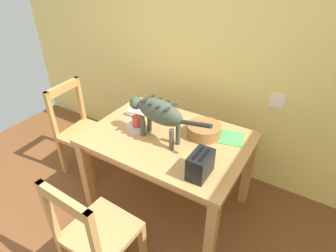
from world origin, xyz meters
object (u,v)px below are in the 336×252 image
object	(u,v)px
book_stack	(137,112)
wooden_chair_near	(82,131)
dining_table	(168,146)
wooden_chair_far	(96,234)
cat	(158,112)
coffee_mug	(138,121)
saucer_bowl	(138,127)
wicker_basket	(204,130)
magazine	(228,137)
toaster	(200,165)

from	to	relation	value
book_stack	wooden_chair_near	size ratio (longest dim) A/B	0.21
dining_table	wooden_chair_far	size ratio (longest dim) A/B	1.35
cat	coffee_mug	distance (m)	0.27
saucer_bowl	wooden_chair_far	bearing A→B (deg)	-73.75
wicker_basket	wooden_chair_far	size ratio (longest dim) A/B	0.29
saucer_bowl	wooden_chair_far	size ratio (longest dim) A/B	0.20
cat	book_stack	xyz separation A→B (m)	(-0.37, 0.21, -0.21)
magazine	wooden_chair_far	distance (m)	1.19
wicker_basket	cat	bearing A→B (deg)	-140.33
cat	wicker_basket	distance (m)	0.41
toaster	wooden_chair_near	bearing A→B (deg)	169.82
coffee_mug	wooden_chair_far	xyz separation A→B (m)	(0.23, -0.79, -0.37)
wooden_chair_near	wicker_basket	bearing A→B (deg)	95.00
wooden_chair_near	coffee_mug	bearing A→B (deg)	84.89
cat	book_stack	size ratio (longest dim) A/B	3.64
saucer_bowl	wicker_basket	distance (m)	0.54
book_stack	dining_table	bearing A→B (deg)	-19.19
dining_table	wicker_basket	world-z (taller)	wicker_basket
book_stack	magazine	bearing A→B (deg)	6.24
coffee_mug	wicker_basket	xyz separation A→B (m)	(0.50, 0.20, -0.03)
magazine	book_stack	xyz separation A→B (m)	(-0.83, -0.09, 0.02)
dining_table	saucer_bowl	bearing A→B (deg)	-172.60
dining_table	saucer_bowl	xyz separation A→B (m)	(-0.27, -0.04, 0.11)
book_stack	toaster	distance (m)	0.92
cat	wooden_chair_far	bearing A→B (deg)	-172.58
wooden_chair_far	saucer_bowl	bearing A→B (deg)	108.44
magazine	wooden_chair_near	size ratio (longest dim) A/B	0.27
cat	wicker_basket	size ratio (longest dim) A/B	2.71
saucer_bowl	book_stack	bearing A→B (deg)	129.09
saucer_bowl	cat	bearing A→B (deg)	-6.95
saucer_bowl	wooden_chair_near	world-z (taller)	wooden_chair_near
dining_table	wooden_chair_far	bearing A→B (deg)	-92.85
magazine	wooden_chair_near	xyz separation A→B (m)	(-1.42, -0.24, -0.30)
magazine	wicker_basket	bearing A→B (deg)	-172.41
wooden_chair_far	magazine	bearing A→B (deg)	69.14
coffee_mug	wooden_chair_far	size ratio (longest dim) A/B	0.13
saucer_bowl	wicker_basket	size ratio (longest dim) A/B	0.68
dining_table	wooden_chair_near	bearing A→B (deg)	-179.47
coffee_mug	saucer_bowl	bearing A→B (deg)	180.00
wooden_chair_near	saucer_bowl	bearing A→B (deg)	84.88
dining_table	cat	distance (m)	0.34
magazine	wooden_chair_far	xyz separation A→B (m)	(-0.45, -1.06, -0.30)
dining_table	wicker_basket	size ratio (longest dim) A/B	4.68
wicker_basket	book_stack	bearing A→B (deg)	-178.00
magazine	wooden_chair_near	world-z (taller)	wooden_chair_near
coffee_mug	wicker_basket	bearing A→B (deg)	22.20
book_stack	wooden_chair_near	world-z (taller)	wooden_chair_near
coffee_mug	magazine	world-z (taller)	coffee_mug
wicker_basket	toaster	size ratio (longest dim) A/B	1.35
saucer_bowl	magazine	distance (m)	0.73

